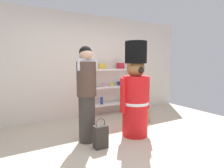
{
  "coord_description": "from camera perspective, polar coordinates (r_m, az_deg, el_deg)",
  "views": [
    {
      "loc": [
        -1.61,
        -2.32,
        1.37
      ],
      "look_at": [
        0.01,
        0.52,
        1.0
      ],
      "focal_mm": 29.61,
      "sensor_mm": 36.0,
      "label": 1
    }
  ],
  "objects": [
    {
      "name": "teddy_bear_guard",
      "position": [
        3.48,
        7.21,
        -2.77
      ],
      "size": [
        0.66,
        0.5,
        1.76
      ],
      "color": "red",
      "rests_on": "ground_plane"
    },
    {
      "name": "merchandise_shelf",
      "position": [
        4.97,
        -0.15,
        -0.14
      ],
      "size": [
        1.29,
        0.35,
        1.54
      ],
      "color": "white",
      "rests_on": "ground_plane"
    },
    {
      "name": "back_wall",
      "position": [
        4.8,
        -10.12,
        5.51
      ],
      "size": [
        6.4,
        0.12,
        2.6
      ],
      "primitive_type": "cube",
      "color": "silver",
      "rests_on": "ground_plane"
    },
    {
      "name": "person_shopper",
      "position": [
        3.2,
        -7.85,
        -2.5
      ],
      "size": [
        0.35,
        0.33,
        1.66
      ],
      "color": "#38332D",
      "rests_on": "ground_plane"
    },
    {
      "name": "ground_plane",
      "position": [
        3.14,
        4.9,
        -19.46
      ],
      "size": [
        6.4,
        6.4,
        0.0
      ],
      "primitive_type": "plane",
      "color": "beige"
    },
    {
      "name": "shopping_bag",
      "position": [
        3.11,
        -3.57,
        -15.83
      ],
      "size": [
        0.22,
        0.16,
        0.49
      ],
      "color": "#332D28",
      "rests_on": "ground_plane"
    },
    {
      "name": "display_crate",
      "position": [
        4.44,
        8.37,
        -9.76
      ],
      "size": [
        0.36,
        0.36,
        0.27
      ],
      "color": "#9E7A51",
      "rests_on": "ground_plane"
    }
  ]
}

